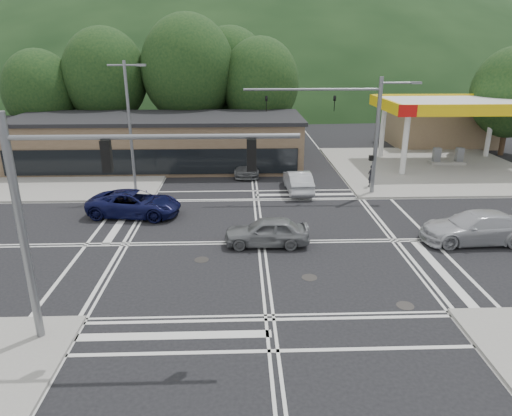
{
  "coord_description": "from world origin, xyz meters",
  "views": [
    {
      "loc": [
        -1.06,
        -22.21,
        9.8
      ],
      "look_at": [
        -0.21,
        1.53,
        1.4
      ],
      "focal_mm": 32.0,
      "sensor_mm": 36.0,
      "label": 1
    }
  ],
  "objects_px": {
    "car_queue_a": "(298,181)",
    "car_northbound": "(247,166)",
    "car_grey_center": "(267,231)",
    "car_queue_b": "(292,156)",
    "pedestrian": "(371,176)",
    "car_silver_east": "(475,227)",
    "car_blue_west": "(135,203)"
  },
  "relations": [
    {
      "from": "car_queue_a",
      "to": "pedestrian",
      "type": "distance_m",
      "value": 5.45
    },
    {
      "from": "car_queue_a",
      "to": "car_queue_b",
      "type": "relative_size",
      "value": 1.13
    },
    {
      "from": "car_blue_west",
      "to": "car_silver_east",
      "type": "bearing_deg",
      "value": -95.69
    },
    {
      "from": "car_queue_a",
      "to": "car_queue_b",
      "type": "height_order",
      "value": "car_queue_a"
    },
    {
      "from": "car_grey_center",
      "to": "car_northbound",
      "type": "distance_m",
      "value": 14.25
    },
    {
      "from": "car_northbound",
      "to": "car_queue_a",
      "type": "bearing_deg",
      "value": -51.89
    },
    {
      "from": "car_grey_center",
      "to": "car_northbound",
      "type": "bearing_deg",
      "value": -175.31
    },
    {
      "from": "car_northbound",
      "to": "car_grey_center",
      "type": "bearing_deg",
      "value": -84.55
    },
    {
      "from": "car_blue_west",
      "to": "pedestrian",
      "type": "distance_m",
      "value": 16.84
    },
    {
      "from": "car_queue_b",
      "to": "car_queue_a",
      "type": "bearing_deg",
      "value": 95.03
    },
    {
      "from": "car_blue_west",
      "to": "car_silver_east",
      "type": "xyz_separation_m",
      "value": [
        18.86,
        -4.68,
        0.04
      ]
    },
    {
      "from": "car_grey_center",
      "to": "pedestrian",
      "type": "xyz_separation_m",
      "value": [
        8.18,
        9.89,
        0.2
      ]
    },
    {
      "from": "car_northbound",
      "to": "pedestrian",
      "type": "distance_m",
      "value": 9.97
    },
    {
      "from": "car_northbound",
      "to": "pedestrian",
      "type": "bearing_deg",
      "value": -23.55
    },
    {
      "from": "car_grey_center",
      "to": "car_queue_b",
      "type": "bearing_deg",
      "value": 170.98
    },
    {
      "from": "car_blue_west",
      "to": "car_grey_center",
      "type": "height_order",
      "value": "car_blue_west"
    },
    {
      "from": "car_silver_east",
      "to": "car_queue_a",
      "type": "bearing_deg",
      "value": -139.56
    },
    {
      "from": "car_queue_a",
      "to": "pedestrian",
      "type": "bearing_deg",
      "value": -175.97
    },
    {
      "from": "car_queue_b",
      "to": "pedestrian",
      "type": "distance_m",
      "value": 9.02
    },
    {
      "from": "car_grey_center",
      "to": "pedestrian",
      "type": "height_order",
      "value": "pedestrian"
    },
    {
      "from": "car_grey_center",
      "to": "car_queue_a",
      "type": "xyz_separation_m",
      "value": [
        2.77,
        9.3,
        0.01
      ]
    },
    {
      "from": "car_northbound",
      "to": "car_silver_east",
      "type": "bearing_deg",
      "value": -48.01
    },
    {
      "from": "car_blue_west",
      "to": "car_northbound",
      "type": "height_order",
      "value": "car_blue_west"
    },
    {
      "from": "car_grey_center",
      "to": "pedestrian",
      "type": "distance_m",
      "value": 12.84
    },
    {
      "from": "car_queue_a",
      "to": "car_northbound",
      "type": "height_order",
      "value": "car_queue_a"
    },
    {
      "from": "car_grey_center",
      "to": "car_northbound",
      "type": "xyz_separation_m",
      "value": [
        -0.79,
        14.23,
        -0.06
      ]
    },
    {
      "from": "car_grey_center",
      "to": "car_blue_west",
      "type": "bearing_deg",
      "value": -119.34
    },
    {
      "from": "car_silver_east",
      "to": "car_queue_a",
      "type": "distance_m",
      "value": 12.44
    },
    {
      "from": "car_queue_b",
      "to": "car_northbound",
      "type": "relative_size",
      "value": 0.86
    },
    {
      "from": "car_grey_center",
      "to": "car_silver_east",
      "type": "height_order",
      "value": "car_silver_east"
    },
    {
      "from": "car_grey_center",
      "to": "car_queue_b",
      "type": "distance_m",
      "value": 17.73
    },
    {
      "from": "car_grey_center",
      "to": "car_queue_b",
      "type": "relative_size",
      "value": 1.07
    }
  ]
}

